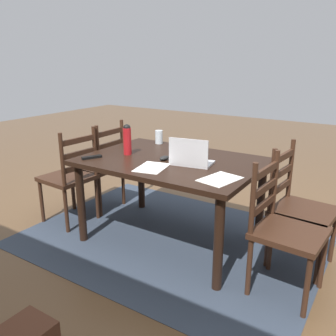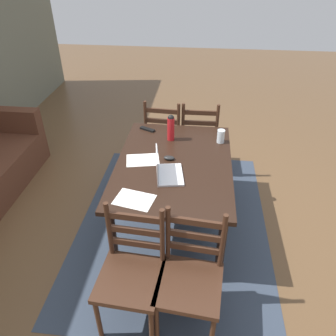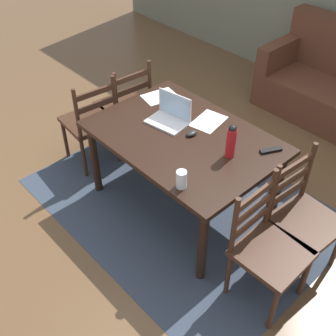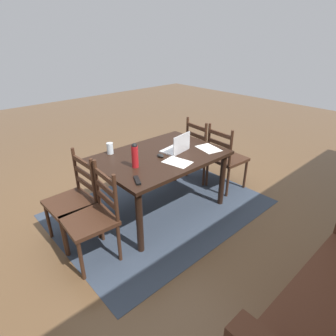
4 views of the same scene
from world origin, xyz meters
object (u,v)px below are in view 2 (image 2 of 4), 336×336
at_px(dining_table, 174,170).
at_px(chair_left_near, 190,279).
at_px(drinking_glass, 221,136).
at_px(computer_mouse, 169,158).
at_px(chair_left_far, 131,274).
at_px(laptop, 164,170).
at_px(tv_remote, 147,129).
at_px(chair_right_near, 199,137).
at_px(chair_right_far, 165,135).
at_px(water_bottle, 171,127).

height_order(dining_table, chair_left_near, chair_left_near).
height_order(drinking_glass, computer_mouse, drinking_glass).
height_order(chair_left_far, laptop, laptop).
relative_size(chair_left_near, computer_mouse, 9.50).
height_order(chair_left_near, chair_left_far, same).
bearing_deg(tv_remote, computer_mouse, 53.98).
bearing_deg(chair_right_near, chair_right_far, 89.99).
xyz_separation_m(dining_table, tv_remote, (0.59, 0.34, 0.10)).
distance_m(chair_right_near, laptop, 1.32).
xyz_separation_m(chair_right_far, chair_left_far, (-2.05, -0.01, 0.00)).
distance_m(drinking_glass, tv_remote, 0.79).
relative_size(dining_table, drinking_glass, 11.14).
relative_size(chair_right_far, chair_left_far, 1.00).
distance_m(chair_right_near, drinking_glass, 0.74).
xyz_separation_m(chair_left_near, chair_left_far, (0.00, 0.41, 0.00)).
distance_m(laptop, computer_mouse, 0.26).
height_order(laptop, drinking_glass, laptop).
relative_size(chair_left_near, laptop, 2.70).
xyz_separation_m(water_bottle, computer_mouse, (-0.37, -0.02, -0.12)).
bearing_deg(dining_table, laptop, 163.93).
bearing_deg(tv_remote, chair_left_near, 44.89).
bearing_deg(dining_table, chair_right_far, 11.57).
distance_m(chair_right_far, drinking_glass, 0.95).
bearing_deg(chair_right_far, chair_right_near, -90.01).
bearing_deg(tv_remote, water_bottle, 82.81).
relative_size(chair_right_near, computer_mouse, 9.50).
bearing_deg(drinking_glass, chair_right_near, 19.42).
xyz_separation_m(chair_left_far, water_bottle, (1.44, -0.13, 0.43)).
bearing_deg(computer_mouse, chair_right_near, -8.78).
bearing_deg(computer_mouse, chair_left_near, -160.43).
bearing_deg(dining_table, water_bottle, 9.96).
xyz_separation_m(computer_mouse, tv_remote, (0.55, 0.29, -0.01)).
height_order(chair_right_far, chair_left_near, same).
relative_size(chair_right_near, chair_left_near, 1.00).
distance_m(chair_left_far, water_bottle, 1.50).
xyz_separation_m(chair_left_far, computer_mouse, (1.06, -0.15, 0.30)).
distance_m(chair_left_near, chair_left_far, 0.41).
relative_size(chair_right_near, laptop, 2.70).
bearing_deg(laptop, dining_table, -16.07).
bearing_deg(chair_left_near, water_bottle, 11.15).
bearing_deg(chair_left_far, chair_left_near, -90.01).
bearing_deg(chair_right_near, water_bottle, 155.44).
bearing_deg(chair_left_near, dining_table, 11.62).
bearing_deg(laptop, chair_left_near, -161.20).
relative_size(drinking_glass, tv_remote, 0.78).
distance_m(chair_right_near, water_bottle, 0.80).
bearing_deg(chair_left_near, chair_right_near, 0.09).
xyz_separation_m(chair_left_near, drinking_glass, (1.44, -0.21, 0.35)).
bearing_deg(tv_remote, dining_table, 56.10).
distance_m(chair_left_far, laptop, 0.89).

